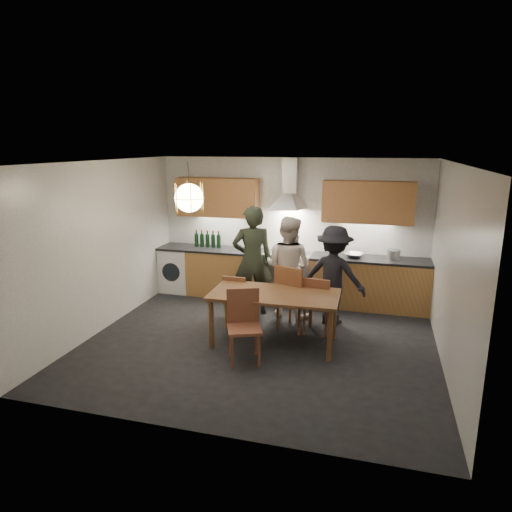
% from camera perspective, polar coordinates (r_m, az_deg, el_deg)
% --- Properties ---
extents(ground, '(5.00, 5.00, 0.00)m').
position_cam_1_polar(ground, '(6.82, 0.47, -10.71)').
color(ground, black).
rests_on(ground, ground).
extents(room_shell, '(5.02, 4.52, 2.61)m').
position_cam_1_polar(room_shell, '(6.31, 0.50, 3.54)').
color(room_shell, white).
rests_on(room_shell, ground).
extents(counter_run, '(5.00, 0.62, 0.90)m').
position_cam_1_polar(counter_run, '(8.45, 4.05, -2.60)').
color(counter_run, tan).
rests_on(counter_run, ground).
extents(range_stove, '(0.90, 0.60, 0.92)m').
position_cam_1_polar(range_stove, '(8.45, 3.88, -2.65)').
color(range_stove, silver).
rests_on(range_stove, ground).
extents(wall_fixtures, '(4.30, 0.54, 1.10)m').
position_cam_1_polar(wall_fixtures, '(8.28, 4.21, 7.13)').
color(wall_fixtures, '#C6854C').
rests_on(wall_fixtures, ground).
extents(pendant_lamp, '(0.43, 0.43, 0.70)m').
position_cam_1_polar(pendant_lamp, '(6.49, -8.36, 7.19)').
color(pendant_lamp, black).
rests_on(pendant_lamp, ground).
extents(dining_table, '(1.84, 0.95, 0.77)m').
position_cam_1_polar(dining_table, '(6.55, 2.33, -5.39)').
color(dining_table, brown).
rests_on(dining_table, ground).
extents(chair_back_left, '(0.39, 0.39, 0.84)m').
position_cam_1_polar(chair_back_left, '(7.24, -2.50, -5.13)').
color(chair_back_left, brown).
rests_on(chair_back_left, ground).
extents(chair_back_mid, '(0.60, 0.60, 1.04)m').
position_cam_1_polar(chair_back_mid, '(7.04, 4.49, -4.73)').
color(chair_back_mid, brown).
rests_on(chair_back_mid, ground).
extents(chair_back_right, '(0.45, 0.45, 0.91)m').
position_cam_1_polar(chair_back_right, '(6.96, 7.62, -5.71)').
color(chair_back_right, brown).
rests_on(chair_back_right, ground).
extents(chair_front, '(0.57, 0.57, 0.96)m').
position_cam_1_polar(chair_front, '(6.13, -1.55, -8.02)').
color(chair_front, brown).
rests_on(chair_front, ground).
extents(person_left, '(0.79, 0.66, 1.86)m').
position_cam_1_polar(person_left, '(7.65, -0.45, -0.58)').
color(person_left, black).
rests_on(person_left, ground).
extents(person_mid, '(0.95, 0.82, 1.70)m').
position_cam_1_polar(person_mid, '(7.59, 3.99, -1.36)').
color(person_mid, beige).
rests_on(person_mid, ground).
extents(person_right, '(1.13, 0.78, 1.60)m').
position_cam_1_polar(person_right, '(7.37, 9.68, -2.39)').
color(person_right, black).
rests_on(person_right, ground).
extents(mixing_bowl, '(0.38, 0.38, 0.08)m').
position_cam_1_polar(mixing_bowl, '(8.17, 12.17, 0.10)').
color(mixing_bowl, silver).
rests_on(mixing_bowl, counter_run).
extents(stock_pot, '(0.26, 0.26, 0.16)m').
position_cam_1_polar(stock_pot, '(8.19, 16.79, 0.13)').
color(stock_pot, '#B5B5B9').
rests_on(stock_pot, counter_run).
extents(wine_bottles, '(0.53, 0.08, 0.32)m').
position_cam_1_polar(wine_bottles, '(8.81, -6.08, 2.15)').
color(wine_bottles, black).
rests_on(wine_bottles, counter_run).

